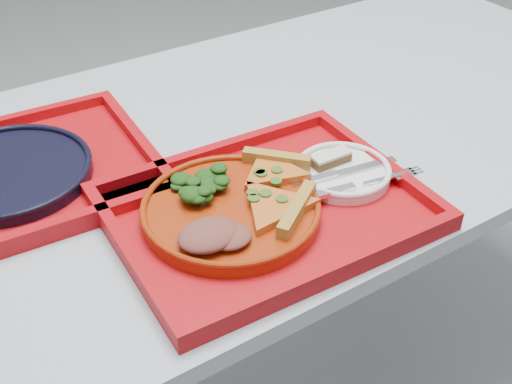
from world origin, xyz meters
TOP-DOWN VIEW (x-y plane):
  - ground at (0.00, 0.00)m, footprint 10.00×10.00m
  - table at (0.00, 0.00)m, footprint 1.60×0.80m
  - tray_main at (-0.18, -0.21)m, footprint 0.46×0.37m
  - tray_far at (-0.48, 0.07)m, footprint 0.47×0.38m
  - dinner_plate at (-0.24, -0.20)m, footprint 0.26×0.26m
  - side_plate at (-0.04, -0.21)m, footprint 0.15×0.15m
  - navy_plate at (-0.48, 0.07)m, footprint 0.26×0.26m
  - pizza_slice_a at (-0.19, -0.24)m, footprint 0.17×0.18m
  - pizza_slice_b at (-0.14, -0.17)m, footprint 0.16×0.16m
  - salad_heap at (-0.25, -0.15)m, footprint 0.09×0.08m
  - meat_portion at (-0.30, -0.25)m, footprint 0.09×0.07m
  - dessert_bar at (-0.04, -0.18)m, footprint 0.07×0.03m
  - knife at (-0.04, -0.22)m, footprint 0.19×0.04m
  - fork at (-0.04, -0.26)m, footprint 0.19×0.05m

SIDE VIEW (x-z plane):
  - ground at x=0.00m, z-range 0.00..0.00m
  - table at x=0.00m, z-range 0.30..1.05m
  - tray_main at x=-0.18m, z-range 0.75..0.76m
  - tray_far at x=-0.48m, z-range 0.75..0.76m
  - side_plate at x=-0.04m, z-range 0.76..0.78m
  - navy_plate at x=-0.48m, z-range 0.76..0.78m
  - dinner_plate at x=-0.24m, z-range 0.76..0.78m
  - knife at x=-0.04m, z-range 0.78..0.78m
  - fork at x=-0.04m, z-range 0.78..0.78m
  - dessert_bar at x=-0.04m, z-range 0.78..0.79m
  - pizza_slice_a at x=-0.19m, z-range 0.78..0.80m
  - pizza_slice_b at x=-0.14m, z-range 0.78..0.80m
  - meat_portion at x=-0.30m, z-range 0.78..0.81m
  - salad_heap at x=-0.25m, z-range 0.78..0.82m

